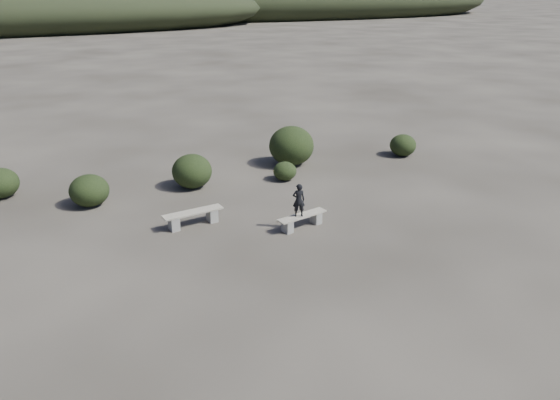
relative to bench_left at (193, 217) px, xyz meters
name	(u,v)px	position (x,y,z in m)	size (l,w,h in m)	color
ground	(312,301)	(1.57, -5.09, -0.28)	(1200.00, 1200.00, 0.00)	#2C2722
bench_left	(193,217)	(0.00, 0.00, 0.00)	(1.86, 0.69, 0.46)	gray
bench_right	(302,220)	(2.96, -1.29, -0.03)	(1.65, 0.76, 0.40)	gray
seated_person	(299,200)	(2.83, -1.33, 0.63)	(0.36, 0.24, 1.00)	black
shrub_a	(89,190)	(-2.76, 2.76, 0.24)	(1.26, 1.26, 1.03)	black
shrub_b	(192,171)	(0.71, 3.25, 0.32)	(1.40, 1.40, 1.20)	black
shrub_c	(285,171)	(4.03, 2.79, 0.07)	(0.86, 0.86, 0.69)	black
shrub_d	(291,146)	(4.94, 4.41, 0.50)	(1.77, 1.77, 1.55)	black
shrub_e	(403,145)	(9.73, 3.86, 0.18)	(1.09, 1.09, 0.91)	black
shrub_f	(0,183)	(-5.50, 4.61, 0.23)	(1.19, 1.19, 1.01)	black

